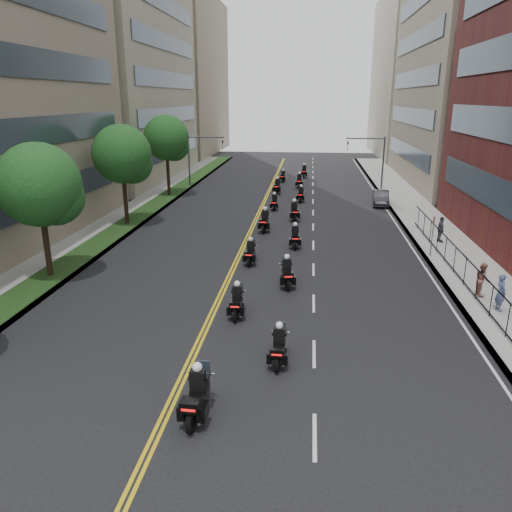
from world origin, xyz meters
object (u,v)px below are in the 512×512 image
at_px(motorcycle_11, 299,181).
at_px(motorcycle_10, 277,187).
at_px(motorcycle_3, 287,274).
at_px(motorcycle_4, 250,253).
at_px(pedestrian_a, 501,292).
at_px(motorcycle_0, 197,396).
at_px(motorcycle_13, 304,172).
at_px(motorcycle_2, 237,302).
at_px(motorcycle_9, 301,195).
at_px(motorcycle_6, 265,222).
at_px(motorcycle_5, 295,238).
at_px(pedestrian_b, 482,279).
at_px(parked_sedan, 381,198).
at_px(pedestrian_c, 441,229).
at_px(motorcycle_8, 274,203).
at_px(motorcycle_7, 294,212).
at_px(motorcycle_1, 279,347).
at_px(motorcycle_12, 283,177).

bearing_deg(motorcycle_11, motorcycle_10, -119.51).
distance_m(motorcycle_3, motorcycle_4, 4.21).
distance_m(motorcycle_4, pedestrian_a, 13.59).
distance_m(motorcycle_0, motorcycle_13, 49.40).
xyz_separation_m(motorcycle_0, motorcycle_3, (2.21, 11.61, -0.04)).
xyz_separation_m(motorcycle_2, motorcycle_10, (-0.19, 30.47, 0.05)).
bearing_deg(motorcycle_9, motorcycle_6, -98.44).
bearing_deg(motorcycle_5, pedestrian_b, -42.67).
xyz_separation_m(parked_sedan, pedestrian_c, (2.32, -12.74, 0.36)).
height_order(motorcycle_10, pedestrian_b, pedestrian_b).
relative_size(motorcycle_8, parked_sedan, 0.53).
bearing_deg(motorcycle_0, motorcycle_11, 88.95).
distance_m(motorcycle_4, motorcycle_9, 19.16).
distance_m(motorcycle_7, pedestrian_b, 18.30).
distance_m(motorcycle_11, parked_sedan, 11.46).
bearing_deg(motorcycle_2, motorcycle_10, 88.04).
distance_m(motorcycle_1, motorcycle_8, 26.84).
bearing_deg(motorcycle_7, motorcycle_5, -94.49).
distance_m(motorcycle_6, motorcycle_12, 22.78).
relative_size(motorcycle_5, motorcycle_9, 1.02).
height_order(motorcycle_4, pedestrian_c, pedestrian_c).
bearing_deg(motorcycle_13, pedestrian_a, -75.22).
relative_size(motorcycle_8, pedestrian_c, 1.22).
height_order(motorcycle_2, motorcycle_8, motorcycle_2).
bearing_deg(pedestrian_b, motorcycle_4, 70.76).
relative_size(motorcycle_3, motorcycle_11, 0.99).
height_order(motorcycle_2, motorcycle_4, motorcycle_2).
relative_size(motorcycle_12, pedestrian_b, 1.25).
relative_size(motorcycle_3, motorcycle_8, 1.10).
height_order(motorcycle_1, motorcycle_3, motorcycle_3).
height_order(motorcycle_8, motorcycle_9, motorcycle_9).
height_order(motorcycle_8, motorcycle_11, motorcycle_11).
relative_size(motorcycle_8, motorcycle_9, 0.95).
distance_m(motorcycle_0, pedestrian_a, 15.14).
height_order(motorcycle_0, motorcycle_7, motorcycle_0).
xyz_separation_m(motorcycle_13, pedestrian_c, (9.62, -28.68, 0.33)).
distance_m(motorcycle_5, pedestrian_a, 13.69).
bearing_deg(motorcycle_4, motorcycle_1, -77.31).
height_order(motorcycle_13, pedestrian_c, pedestrian_c).
height_order(motorcycle_0, motorcycle_10, motorcycle_0).
bearing_deg(motorcycle_6, motorcycle_12, 90.92).
bearing_deg(motorcycle_5, parked_sedan, 59.95).
bearing_deg(motorcycle_12, pedestrian_c, -60.90).
height_order(motorcycle_11, pedestrian_b, pedestrian_b).
distance_m(motorcycle_7, pedestrian_a, 20.02).
bearing_deg(motorcycle_9, pedestrian_b, -64.19).
bearing_deg(pedestrian_c, pedestrian_a, 175.47).
bearing_deg(motorcycle_8, motorcycle_10, 92.09).
height_order(motorcycle_5, pedestrian_b, pedestrian_b).
distance_m(motorcycle_1, parked_sedan, 30.75).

